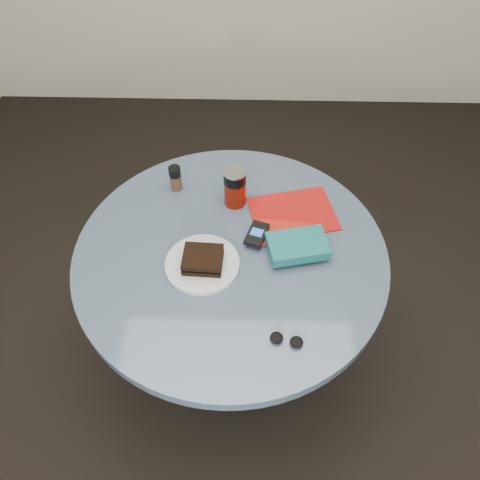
{
  "coord_description": "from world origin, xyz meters",
  "views": [
    {
      "loc": [
        0.05,
        -0.94,
        1.91
      ],
      "look_at": [
        0.03,
        0.0,
        0.8
      ],
      "focal_mm": 35.0,
      "sensor_mm": 36.0,
      "label": 1
    }
  ],
  "objects_px": {
    "pepper_grinder": "(175,178)",
    "headphones": "(286,340)",
    "red_book": "(285,234)",
    "mp3_player": "(257,234)",
    "novel": "(298,246)",
    "magazine": "(293,213)",
    "table": "(231,280)",
    "soda_can": "(235,187)",
    "plate": "(202,264)",
    "sandwich": "(203,260)"
  },
  "relations": [
    {
      "from": "headphones",
      "to": "mp3_player",
      "type": "bearing_deg",
      "value": 102.62
    },
    {
      "from": "table",
      "to": "red_book",
      "type": "xyz_separation_m",
      "value": [
        0.17,
        0.06,
        0.17
      ]
    },
    {
      "from": "magazine",
      "to": "novel",
      "type": "distance_m",
      "value": 0.17
    },
    {
      "from": "red_book",
      "to": "headphones",
      "type": "bearing_deg",
      "value": -85.85
    },
    {
      "from": "red_book",
      "to": "pepper_grinder",
      "type": "bearing_deg",
      "value": 155.7
    },
    {
      "from": "novel",
      "to": "plate",
      "type": "bearing_deg",
      "value": 178.96
    },
    {
      "from": "plate",
      "to": "magazine",
      "type": "distance_m",
      "value": 0.37
    },
    {
      "from": "novel",
      "to": "mp3_player",
      "type": "distance_m",
      "value": 0.14
    },
    {
      "from": "table",
      "to": "plate",
      "type": "relative_size",
      "value": 4.33
    },
    {
      "from": "plate",
      "to": "soda_can",
      "type": "distance_m",
      "value": 0.3
    },
    {
      "from": "sandwich",
      "to": "soda_can",
      "type": "xyz_separation_m",
      "value": [
        0.09,
        0.28,
        0.04
      ]
    },
    {
      "from": "magazine",
      "to": "mp3_player",
      "type": "bearing_deg",
      "value": -149.88
    },
    {
      "from": "pepper_grinder",
      "to": "red_book",
      "type": "bearing_deg",
      "value": -29.88
    },
    {
      "from": "table",
      "to": "mp3_player",
      "type": "relative_size",
      "value": 8.87
    },
    {
      "from": "soda_can",
      "to": "novel",
      "type": "bearing_deg",
      "value": -47.62
    },
    {
      "from": "table",
      "to": "mp3_player",
      "type": "bearing_deg",
      "value": 29.11
    },
    {
      "from": "magazine",
      "to": "novel",
      "type": "xyz_separation_m",
      "value": [
        0.0,
        -0.17,
        0.03
      ]
    },
    {
      "from": "sandwich",
      "to": "magazine",
      "type": "xyz_separation_m",
      "value": [
        0.29,
        0.23,
        -0.03
      ]
    },
    {
      "from": "soda_can",
      "to": "magazine",
      "type": "height_order",
      "value": "soda_can"
    },
    {
      "from": "pepper_grinder",
      "to": "magazine",
      "type": "relative_size",
      "value": 0.34
    },
    {
      "from": "mp3_player",
      "to": "plate",
      "type": "bearing_deg",
      "value": -146.76
    },
    {
      "from": "sandwich",
      "to": "pepper_grinder",
      "type": "height_order",
      "value": "pepper_grinder"
    },
    {
      "from": "soda_can",
      "to": "pepper_grinder",
      "type": "bearing_deg",
      "value": 163.03
    },
    {
      "from": "pepper_grinder",
      "to": "headphones",
      "type": "xyz_separation_m",
      "value": [
        0.37,
        -0.6,
        -0.04
      ]
    },
    {
      "from": "pepper_grinder",
      "to": "headphones",
      "type": "relative_size",
      "value": 0.98
    },
    {
      "from": "table",
      "to": "headphones",
      "type": "relative_size",
      "value": 10.16
    },
    {
      "from": "sandwich",
      "to": "novel",
      "type": "bearing_deg",
      "value": 12.03
    },
    {
      "from": "pepper_grinder",
      "to": "headphones",
      "type": "bearing_deg",
      "value": -58.44
    },
    {
      "from": "magazine",
      "to": "red_book",
      "type": "distance_m",
      "value": 0.11
    },
    {
      "from": "table",
      "to": "mp3_player",
      "type": "height_order",
      "value": "mp3_player"
    },
    {
      "from": "pepper_grinder",
      "to": "plate",
      "type": "bearing_deg",
      "value": -70.97
    },
    {
      "from": "mp3_player",
      "to": "novel",
      "type": "bearing_deg",
      "value": -22.62
    },
    {
      "from": "table",
      "to": "sandwich",
      "type": "bearing_deg",
      "value": -139.85
    },
    {
      "from": "sandwich",
      "to": "pepper_grinder",
      "type": "bearing_deg",
      "value": 109.33
    },
    {
      "from": "sandwich",
      "to": "table",
      "type": "bearing_deg",
      "value": 40.15
    },
    {
      "from": "soda_can",
      "to": "pepper_grinder",
      "type": "height_order",
      "value": "soda_can"
    },
    {
      "from": "table",
      "to": "soda_can",
      "type": "relative_size",
      "value": 6.99
    },
    {
      "from": "sandwich",
      "to": "soda_can",
      "type": "relative_size",
      "value": 0.87
    },
    {
      "from": "novel",
      "to": "mp3_player",
      "type": "xyz_separation_m",
      "value": [
        -0.13,
        0.05,
        -0.01
      ]
    },
    {
      "from": "plate",
      "to": "soda_can",
      "type": "bearing_deg",
      "value": 71.65
    },
    {
      "from": "table",
      "to": "soda_can",
      "type": "xyz_separation_m",
      "value": [
        0.01,
        0.21,
        0.24
      ]
    },
    {
      "from": "magazine",
      "to": "headphones",
      "type": "xyz_separation_m",
      "value": [
        -0.04,
        -0.48,
        0.01
      ]
    },
    {
      "from": "plate",
      "to": "sandwich",
      "type": "bearing_deg",
      "value": -52.73
    },
    {
      "from": "mp3_player",
      "to": "sandwich",
      "type": "bearing_deg",
      "value": -145.05
    },
    {
      "from": "magazine",
      "to": "mp3_player",
      "type": "height_order",
      "value": "mp3_player"
    },
    {
      "from": "soda_can",
      "to": "red_book",
      "type": "height_order",
      "value": "soda_can"
    },
    {
      "from": "table",
      "to": "red_book",
      "type": "distance_m",
      "value": 0.25
    },
    {
      "from": "pepper_grinder",
      "to": "magazine",
      "type": "xyz_separation_m",
      "value": [
        0.41,
        -0.12,
        -0.05
      ]
    },
    {
      "from": "red_book",
      "to": "magazine",
      "type": "bearing_deg",
      "value": 78.33
    },
    {
      "from": "magazine",
      "to": "mp3_player",
      "type": "xyz_separation_m",
      "value": [
        -0.12,
        -0.12,
        0.02
      ]
    }
  ]
}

